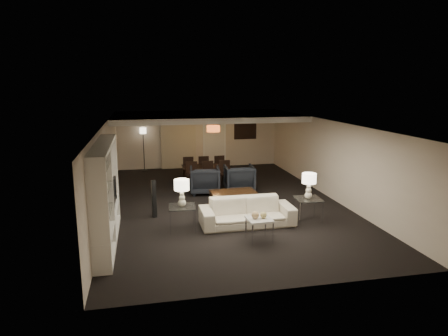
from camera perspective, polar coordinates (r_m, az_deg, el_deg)
The scene contains 35 objects.
floor at distance 12.58m, azimuth 0.00°, elevation -4.90°, with size 11.00×11.00×0.00m, color black.
ceiling at distance 12.09m, azimuth 0.00°, elevation 6.50°, with size 7.00×11.00×0.02m, color silver.
wall_back at distance 17.62m, azimuth -3.64°, elevation 4.16°, with size 7.00×0.02×2.50m, color beige.
wall_front at distance 7.17m, azimuth 9.05°, elevation -7.91°, with size 7.00×0.02×2.50m, color beige.
wall_left at distance 12.08m, azimuth -16.49°, elevation -0.01°, with size 0.02×11.00×2.50m, color beige.
wall_right at distance 13.42m, azimuth 14.80°, elevation 1.26°, with size 0.02×11.00×2.50m, color beige.
ceiling_soffit at distance 15.53m, azimuth -2.64°, elevation 7.37°, with size 7.00×4.00×0.20m, color silver.
curtains at distance 17.45m, azimuth -6.54°, elevation 3.86°, with size 1.50×0.12×2.40m, color beige.
door at distance 17.73m, azimuth -1.38°, elevation 3.58°, with size 0.90×0.05×2.10m, color silver.
painting at distance 17.96m, azimuth 3.04°, elevation 5.28°, with size 0.95×0.04×0.65m, color #142D38.
media_unit at distance 9.56m, azimuth -16.53°, elevation -3.62°, with size 0.38×3.40×2.35m, color white, non-canonical shape.
pendant_light at distance 15.62m, azimuth -1.54°, elevation 5.64°, with size 0.52×0.52×0.24m, color #D8591E.
sofa at distance 10.54m, azimuth 3.32°, elevation -6.31°, with size 2.45×0.96×0.71m, color beige.
coffee_table at distance 12.05m, azimuth 1.34°, elevation -4.48°, with size 1.34×0.78×0.48m, color black, non-canonical shape.
armchair_left at distance 13.50m, azimuth -2.76°, elevation -1.73°, with size 0.97×1.00×0.91m, color black.
armchair_right at distance 13.73m, azimuth 2.19°, elevation -1.49°, with size 0.97×1.00×0.91m, color black.
side_table_left at distance 10.26m, azimuth -5.96°, elevation -7.12°, with size 0.67×0.67×0.63m, color silver, non-canonical shape.
side_table_right at distance 11.10m, azimuth 11.87°, elevation -5.83°, with size 0.67×0.67×0.63m, color white, non-canonical shape.
table_lamp_left at distance 10.07m, azimuth -6.05°, elevation -3.57°, with size 0.38×0.38×0.69m, color beige, non-canonical shape.
table_lamp_right at distance 10.91m, azimuth 12.02°, elevation -2.53°, with size 0.38×0.38×0.69m, color white, non-canonical shape.
marble_table at distance 9.57m, azimuth 5.04°, elevation -8.77°, with size 0.56×0.56×0.56m, color white, non-canonical shape.
gold_gourd_a at distance 9.42m, azimuth 4.49°, elevation -6.73°, with size 0.18×0.18×0.18m, color tan.
gold_gourd_b at distance 9.48m, azimuth 5.66°, elevation -6.70°, with size 0.16×0.16×0.16m, color tan.
television at distance 10.22m, azimuth -16.03°, elevation -3.34°, with size 0.13×1.02×0.59m, color black.
vase_blue at distance 8.69m, azimuth -16.98°, elevation -5.43°, with size 0.16×0.16×0.17m, color navy.
vase_amber at distance 8.99m, azimuth -16.94°, elevation -1.55°, with size 0.16×0.16×0.16m, color #B28C3B.
floor_speaker at distance 11.25m, azimuth -9.97°, elevation -4.36°, with size 0.12×0.12×1.06m, color black.
dining_table at distance 15.04m, azimuth -2.62°, elevation -0.87°, with size 1.73×0.96×0.61m, color black.
chair_nl at distance 14.30m, azimuth -4.58°, elevation -0.98°, with size 0.42×0.42×0.90m, color black, non-canonical shape.
chair_nm at distance 14.38m, azimuth -2.21°, elevation -0.87°, with size 0.42×0.42×0.90m, color black, non-canonical shape.
chair_nr at distance 14.49m, azimuth 0.13°, elevation -0.77°, with size 0.42×0.42×0.90m, color black, non-canonical shape.
chair_fl at distance 15.56m, azimuth -5.18°, elevation 0.08°, with size 0.42×0.42×0.90m, color black, non-canonical shape.
chair_fm at distance 15.64m, azimuth -3.00°, elevation 0.18°, with size 0.42×0.42×0.90m, color black, non-canonical shape.
chair_fr at distance 15.74m, azimuth -0.84°, elevation 0.27°, with size 0.42×0.42×0.90m, color black, non-canonical shape.
floor_lamp at distance 17.20m, azimuth -11.40°, elevation 2.63°, with size 0.26×0.26×1.83m, color black, non-canonical shape.
Camera 1 is at (-2.44, -11.78, 3.69)m, focal length 32.00 mm.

